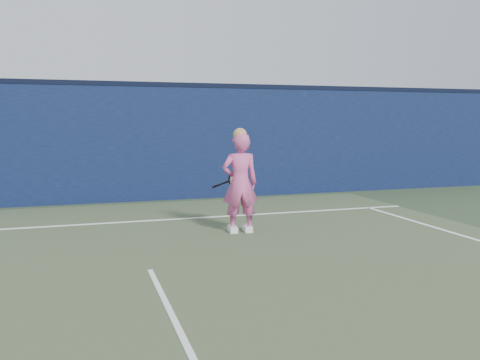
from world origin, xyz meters
name	(u,v)px	position (x,y,z in m)	size (l,w,h in m)	color
ground	(164,299)	(0.00, 0.00, 0.00)	(80.00, 80.00, 0.00)	#283C25
backstop_wall	(115,144)	(0.00, 6.50, 1.25)	(24.00, 0.40, 2.50)	#0C1337
wall_cap	(113,84)	(0.00, 6.50, 2.55)	(24.00, 0.42, 0.10)	black
player	(240,183)	(1.65, 2.69, 0.79)	(0.60, 0.42, 1.65)	#D35293
racket	(233,180)	(1.69, 3.17, 0.78)	(0.55, 0.17, 0.30)	black
court_lines	(169,310)	(0.00, -0.33, 0.01)	(11.00, 12.04, 0.01)	white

